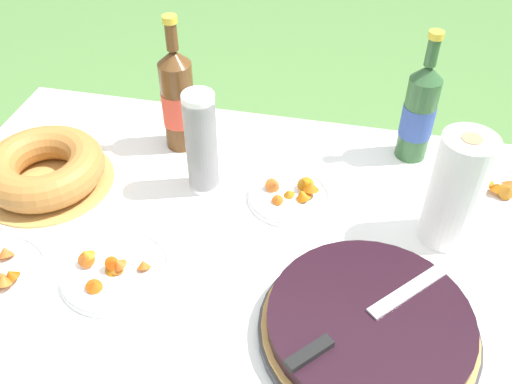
{
  "coord_description": "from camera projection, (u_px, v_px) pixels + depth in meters",
  "views": [
    {
      "loc": [
        0.22,
        -0.84,
        1.57
      ],
      "look_at": [
        0.02,
        0.07,
        0.75
      ],
      "focal_mm": 40.0,
      "sensor_mm": 36.0,
      "label": 1
    }
  ],
  "objects": [
    {
      "name": "garden_table",
      "position": [
        238.0,
        256.0,
        1.29
      ],
      "size": [
        1.43,
        0.91,
        0.68
      ],
      "color": "brown",
      "rests_on": "ground_plane"
    },
    {
      "name": "tablecloth",
      "position": [
        238.0,
        238.0,
        1.25
      ],
      "size": [
        1.44,
        0.92,
        0.1
      ],
      "color": "white",
      "rests_on": "garden_table"
    },
    {
      "name": "berry_tart",
      "position": [
        369.0,
        326.0,
        1.02
      ],
      "size": [
        0.4,
        0.4,
        0.06
      ],
      "color": "#38383D",
      "rests_on": "tablecloth"
    },
    {
      "name": "serving_knife",
      "position": [
        359.0,
        322.0,
        0.99
      ],
      "size": [
        0.27,
        0.29,
        0.01
      ],
      "rotation": [
        0.0,
        0.0,
        0.83
      ],
      "color": "silver",
      "rests_on": "berry_tart"
    },
    {
      "name": "bundt_cake",
      "position": [
        44.0,
        168.0,
        1.33
      ],
      "size": [
        0.31,
        0.31,
        0.09
      ],
      "color": "tan",
      "rests_on": "tablecloth"
    },
    {
      "name": "cup_stack",
      "position": [
        201.0,
        143.0,
        1.27
      ],
      "size": [
        0.07,
        0.07,
        0.25
      ],
      "color": "white",
      "rests_on": "tablecloth"
    },
    {
      "name": "cider_bottle_green",
      "position": [
        419.0,
        112.0,
        1.36
      ],
      "size": [
        0.08,
        0.08,
        0.33
      ],
      "color": "#2D562D",
      "rests_on": "tablecloth"
    },
    {
      "name": "cider_bottle_amber",
      "position": [
        178.0,
        100.0,
        1.39
      ],
      "size": [
        0.08,
        0.08,
        0.35
      ],
      "color": "brown",
      "rests_on": "tablecloth"
    },
    {
      "name": "snack_plate_near",
      "position": [
        291.0,
        195.0,
        1.31
      ],
      "size": [
        0.19,
        0.19,
        0.06
      ],
      "color": "white",
      "rests_on": "tablecloth"
    },
    {
      "name": "snack_plate_left",
      "position": [
        115.0,
        270.0,
        1.14
      ],
      "size": [
        0.22,
        0.22,
        0.06
      ],
      "color": "white",
      "rests_on": "tablecloth"
    },
    {
      "name": "snack_plate_right",
      "position": [
        490.0,
        189.0,
        1.33
      ],
      "size": [
        0.21,
        0.21,
        0.05
      ],
      "color": "white",
      "rests_on": "tablecloth"
    },
    {
      "name": "paper_towel_roll",
      "position": [
        456.0,
        190.0,
        1.15
      ],
      "size": [
        0.11,
        0.11,
        0.26
      ],
      "color": "white",
      "rests_on": "tablecloth"
    }
  ]
}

